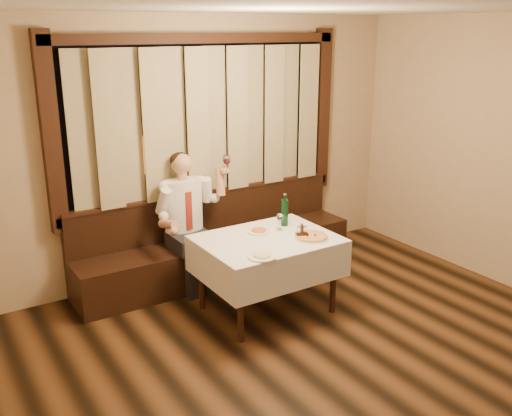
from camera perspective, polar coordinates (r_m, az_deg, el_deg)
room at (r=4.61m, az=6.18°, el=2.98°), size 5.01×6.01×2.81m
banquette at (r=6.37m, az=-3.97°, el=-4.03°), size 3.20×0.61×0.94m
dining_table at (r=5.43m, az=1.13°, el=-4.05°), size 1.27×0.97×0.76m
pizza at (r=5.41m, az=5.56°, el=-2.86°), size 0.33×0.33×0.03m
pasta_red at (r=5.53m, az=0.30°, el=-2.11°), size 0.23×0.23×0.08m
pasta_cream at (r=4.93m, az=0.60°, el=-4.62°), size 0.25×0.25×0.09m
green_bottle at (r=5.69m, az=2.88°, el=-0.41°), size 0.07×0.07×0.33m
table_wine_glass at (r=5.57m, az=2.40°, el=-0.99°), size 0.06×0.06×0.17m
cruet_caddy at (r=5.42m, az=4.61°, el=-2.45°), size 0.13×0.10×0.13m
seated_man at (r=5.96m, az=-6.89°, el=-0.32°), size 0.80×0.60×1.44m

